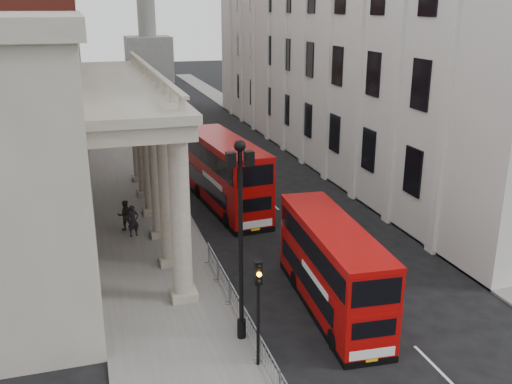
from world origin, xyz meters
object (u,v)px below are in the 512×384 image
pedestrian_a (133,221)px  pedestrian_b (125,215)px  lamp_post_mid (175,141)px  lamp_post_south (241,229)px  bus_far (226,172)px  lamp_post_north (147,102)px  bus_near (332,265)px  pedestrian_c (154,196)px  traffic_light (258,295)px

pedestrian_a → pedestrian_b: 1.29m
lamp_post_mid → pedestrian_b: bearing=-146.5°
lamp_post_south → bus_far: size_ratio=0.75×
lamp_post_south → pedestrian_b: size_ratio=4.47×
lamp_post_north → bus_far: size_ratio=0.75×
bus_near → pedestrian_c: bus_near is taller
bus_near → pedestrian_a: bearing=129.5°
lamp_post_south → lamp_post_mid: 16.00m
traffic_light → pedestrian_c: bearing=94.4°
bus_near → bus_far: (-1.25, 14.78, 0.35)m
pedestrian_b → pedestrian_a: bearing=102.3°
lamp_post_north → traffic_light: (0.10, -34.02, -1.80)m
lamp_post_north → pedestrian_c: bearing=-95.4°
pedestrian_a → bus_near: bearing=-71.5°
lamp_post_south → pedestrian_a: lamp_post_south is taller
lamp_post_north → bus_near: 31.07m
lamp_post_north → bus_far: 16.36m
lamp_post_south → lamp_post_north: (0.00, 32.00, 0.00)m
lamp_post_mid → traffic_light: lamp_post_mid is taller
lamp_post_mid → pedestrian_c: size_ratio=5.41×
traffic_light → pedestrian_c: (-1.49, 19.23, -2.22)m
lamp_post_south → traffic_light: size_ratio=1.93×
lamp_post_mid → bus_far: 4.15m
pedestrian_a → pedestrian_b: pedestrian_a is taller
bus_near → pedestrian_c: size_ratio=6.16×
bus_far → pedestrian_a: (-6.57, -3.80, -1.39)m
lamp_post_south → bus_near: 5.56m
lamp_post_south → lamp_post_north: size_ratio=1.00×
traffic_light → pedestrian_a: traffic_light is taller
bus_near → traffic_light: bearing=-138.6°
bus_far → pedestrian_b: bearing=-164.9°
pedestrian_a → lamp_post_south: bearing=-92.3°
bus_near → pedestrian_a: 13.51m
lamp_post_north → lamp_post_mid: bearing=-90.0°
lamp_post_south → traffic_light: bearing=-87.2°
bus_near → lamp_post_south: bearing=-159.0°
lamp_post_south → bus_far: (3.34, 16.18, -2.45)m
lamp_post_south → pedestrian_c: lamp_post_south is taller
bus_near → bus_far: bearing=98.9°
lamp_post_south → traffic_light: (0.10, -2.02, -1.80)m
bus_far → pedestrian_a: bus_far is taller
lamp_post_mid → lamp_post_north: (0.00, 16.00, 0.00)m
pedestrian_a → lamp_post_mid: bearing=31.3°
lamp_post_north → pedestrian_b: (-3.61, -18.39, -3.86)m
bus_near → pedestrian_a: size_ratio=4.99×
lamp_post_south → pedestrian_a: size_ratio=4.38×
lamp_post_mid → pedestrian_b: (-3.61, -2.39, -3.86)m
bus_near → pedestrian_c: bearing=114.8°
traffic_light → bus_near: bearing=37.3°
traffic_light → bus_far: 18.49m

